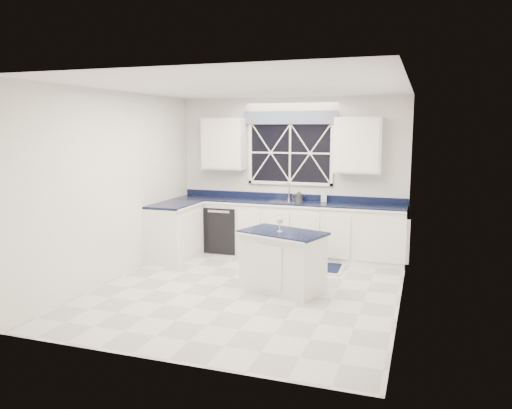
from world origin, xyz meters
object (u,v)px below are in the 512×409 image
(kettle, at_px, (299,196))
(soap_bottle, at_px, (324,195))
(island, at_px, (283,261))
(wine_glass, at_px, (280,220))
(dishwasher, at_px, (226,228))
(faucet, at_px, (289,191))

(kettle, distance_m, soap_bottle, 0.42)
(island, height_order, wine_glass, wine_glass)
(wine_glass, height_order, soap_bottle, soap_bottle)
(dishwasher, distance_m, island, 2.40)
(island, bearing_deg, wine_glass, -124.97)
(faucet, relative_size, wine_glass, 1.34)
(faucet, xyz_separation_m, soap_bottle, (0.61, 0.02, -0.06))
(dishwasher, height_order, wine_glass, wine_glass)
(wine_glass, distance_m, soap_bottle, 2.07)
(wine_glass, bearing_deg, island, 37.06)
(island, distance_m, kettle, 2.06)
(dishwasher, distance_m, kettle, 1.44)
(kettle, relative_size, soap_bottle, 1.11)
(dishwasher, bearing_deg, kettle, 5.64)
(kettle, xyz_separation_m, wine_glass, (0.23, -1.97, -0.05))
(kettle, bearing_deg, wine_glass, -108.12)
(soap_bottle, bearing_deg, dishwasher, -172.81)
(faucet, relative_size, soap_bottle, 1.49)
(soap_bottle, bearing_deg, wine_glass, -95.09)
(faucet, distance_m, wine_glass, 2.09)
(faucet, xyz_separation_m, kettle, (0.20, -0.07, -0.08))
(dishwasher, xyz_separation_m, soap_bottle, (1.71, 0.22, 0.63))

